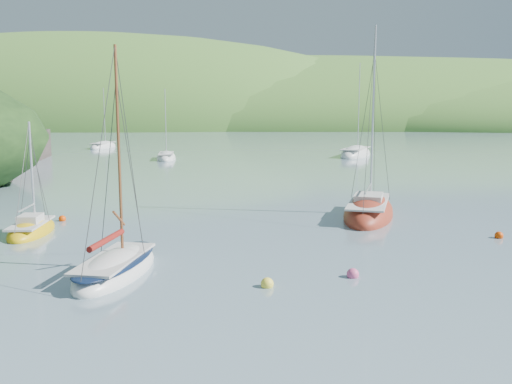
{
  "coord_description": "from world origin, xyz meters",
  "views": [
    {
      "loc": [
        2.17,
        -21.71,
        6.82
      ],
      "look_at": [
        1.26,
        8.0,
        2.18
      ],
      "focal_mm": 40.0,
      "sensor_mm": 36.0,
      "label": 1
    }
  ],
  "objects_px": {
    "distant_sloop_a": "(166,158)",
    "sailboat_yellow": "(32,230)",
    "distant_sloop_c": "(103,147)",
    "daysailer_white": "(116,268)",
    "distant_sloop_b": "(356,155)",
    "sloop_red": "(369,213)"
  },
  "relations": [
    {
      "from": "sailboat_yellow",
      "to": "distant_sloop_c",
      "type": "xyz_separation_m",
      "value": [
        -13.4,
        57.73,
        0.01
      ]
    },
    {
      "from": "sailboat_yellow",
      "to": "distant_sloop_b",
      "type": "height_order",
      "value": "distant_sloop_b"
    },
    {
      "from": "sloop_red",
      "to": "distant_sloop_a",
      "type": "xyz_separation_m",
      "value": [
        -18.97,
        35.27,
        -0.06
      ]
    },
    {
      "from": "distant_sloop_c",
      "to": "sloop_red",
      "type": "bearing_deg",
      "value": -49.01
    },
    {
      "from": "distant_sloop_a",
      "to": "sailboat_yellow",
      "type": "bearing_deg",
      "value": -97.52
    },
    {
      "from": "sailboat_yellow",
      "to": "distant_sloop_c",
      "type": "height_order",
      "value": "distant_sloop_c"
    },
    {
      "from": "sailboat_yellow",
      "to": "distant_sloop_a",
      "type": "height_order",
      "value": "distant_sloop_a"
    },
    {
      "from": "daysailer_white",
      "to": "distant_sloop_a",
      "type": "height_order",
      "value": "daysailer_white"
    },
    {
      "from": "sloop_red",
      "to": "distant_sloop_a",
      "type": "distance_m",
      "value": 40.04
    },
    {
      "from": "daysailer_white",
      "to": "distant_sloop_c",
      "type": "relative_size",
      "value": 0.98
    },
    {
      "from": "sloop_red",
      "to": "sailboat_yellow",
      "type": "bearing_deg",
      "value": -150.84
    },
    {
      "from": "daysailer_white",
      "to": "distant_sloop_b",
      "type": "height_order",
      "value": "distant_sloop_b"
    },
    {
      "from": "distant_sloop_a",
      "to": "distant_sloop_c",
      "type": "bearing_deg",
      "value": 118.71
    },
    {
      "from": "sloop_red",
      "to": "distant_sloop_a",
      "type": "height_order",
      "value": "sloop_red"
    },
    {
      "from": "distant_sloop_a",
      "to": "distant_sloop_c",
      "type": "relative_size",
      "value": 0.94
    },
    {
      "from": "daysailer_white",
      "to": "sailboat_yellow",
      "type": "relative_size",
      "value": 1.52
    },
    {
      "from": "daysailer_white",
      "to": "distant_sloop_c",
      "type": "distance_m",
      "value": 67.7
    },
    {
      "from": "distant_sloop_a",
      "to": "distant_sloop_b",
      "type": "relative_size",
      "value": 0.72
    },
    {
      "from": "sloop_red",
      "to": "sailboat_yellow",
      "type": "relative_size",
      "value": 1.93
    },
    {
      "from": "distant_sloop_a",
      "to": "distant_sloop_b",
      "type": "height_order",
      "value": "distant_sloop_b"
    },
    {
      "from": "sailboat_yellow",
      "to": "distant_sloop_c",
      "type": "distance_m",
      "value": 59.27
    },
    {
      "from": "sailboat_yellow",
      "to": "distant_sloop_b",
      "type": "relative_size",
      "value": 0.49
    }
  ]
}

